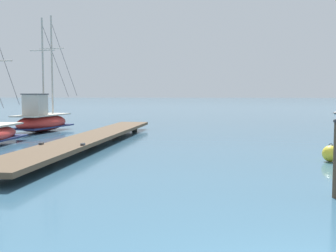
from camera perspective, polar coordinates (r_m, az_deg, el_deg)
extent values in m
cube|color=brown|center=(19.57, -10.09, -1.47)|extent=(2.66, 18.07, 0.16)
cylinder|color=#4C3D2D|center=(15.40, -15.21, -4.00)|extent=(0.36, 0.36, 0.29)
cylinder|color=#4C3D2D|center=(19.59, -10.08, -2.13)|extent=(0.36, 0.36, 0.29)
cylinder|color=#4C3D2D|center=(23.89, -6.78, -0.91)|extent=(0.36, 0.36, 0.29)
cylinder|color=#4C3D2D|center=(28.26, -4.50, -0.07)|extent=(0.36, 0.36, 0.29)
cube|color=#333338|center=(16.49, -16.58, -2.27)|extent=(0.13, 0.21, 0.08)
cube|color=#333338|center=(15.91, -11.31, -2.41)|extent=(0.13, 0.21, 0.08)
cylinder|color=#333338|center=(22.85, -20.64, 6.91)|extent=(0.07, 2.41, 3.43)
ellipsoid|color=#AD2823|center=(27.33, -16.48, 0.40)|extent=(2.75, 4.93, 1.04)
cube|color=#B2AD9E|center=(27.30, -16.51, 1.41)|extent=(2.44, 4.43, 0.08)
cube|color=#19234C|center=(27.35, -16.47, -0.09)|extent=(2.75, 4.84, 0.08)
cube|color=#B7B2A8|center=(26.69, -17.34, 2.72)|extent=(1.30, 1.25, 1.22)
cube|color=#3D3D42|center=(26.68, -17.37, 4.10)|extent=(1.40, 1.35, 0.06)
cylinder|color=#B2ADA3|center=(27.51, -16.38, 7.65)|extent=(0.11, 0.11, 5.88)
cylinder|color=#B2ADA3|center=(27.59, -16.43, 9.67)|extent=(1.70, 0.38, 0.06)
cylinder|color=#333338|center=(28.89, -14.70, 8.11)|extent=(0.60, 3.01, 4.35)
cylinder|color=#B2ADA3|center=(28.41, -15.26, 7.89)|extent=(0.11, 0.11, 6.20)
cylinder|color=#B2ADA3|center=(28.50, -15.30, 9.95)|extent=(1.70, 0.38, 0.06)
cylinder|color=#333338|center=(29.88, -13.60, 8.34)|extent=(0.63, 3.17, 4.58)
ellipsoid|color=#383838|center=(10.26, 21.30, 1.61)|extent=(0.07, 0.03, 0.04)
ellipsoid|color=#383838|center=(10.16, 21.48, 1.58)|extent=(0.07, 0.03, 0.04)
cone|color=white|center=(10.20, 21.28, 1.56)|extent=(0.08, 0.07, 0.07)
sphere|color=yellow|center=(15.74, 20.88, -3.46)|extent=(0.56, 0.56, 0.56)
torus|color=black|center=(15.71, 20.91, -2.44)|extent=(0.14, 0.02, 0.14)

